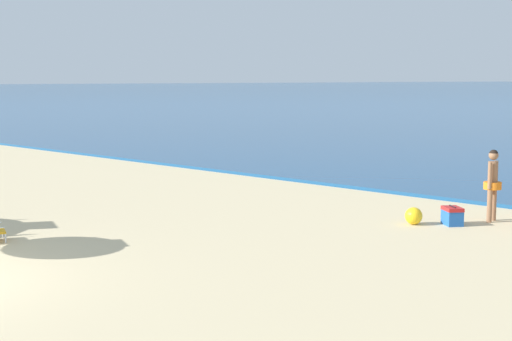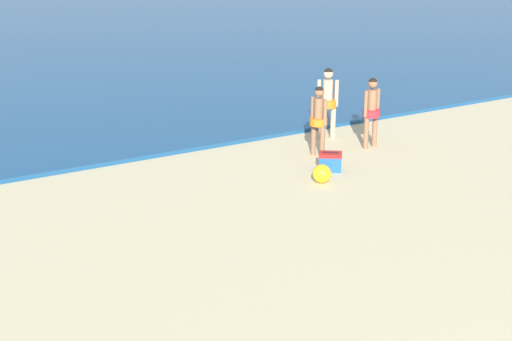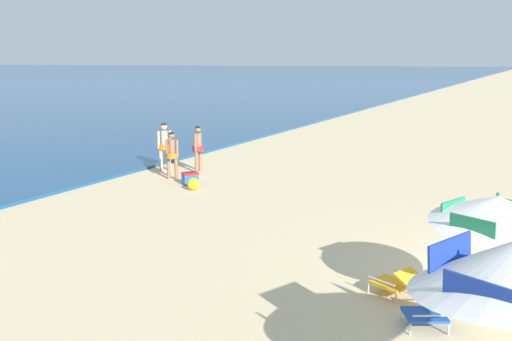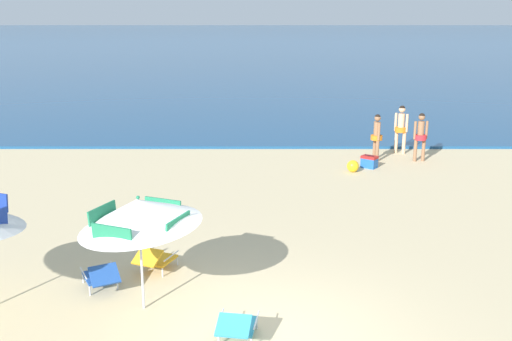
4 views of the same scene
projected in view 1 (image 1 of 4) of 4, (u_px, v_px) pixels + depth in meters
name	position (u px, v px, depth m)	size (l,w,h in m)	color
person_wading_in	(493.00, 180.00, 16.97)	(0.40, 0.48, 1.63)	#8C6042
cooler_box	(452.00, 216.00, 16.64)	(0.61, 0.58, 0.43)	#1E56A8
beach_ball	(414.00, 216.00, 16.69)	(0.39, 0.39, 0.39)	yellow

